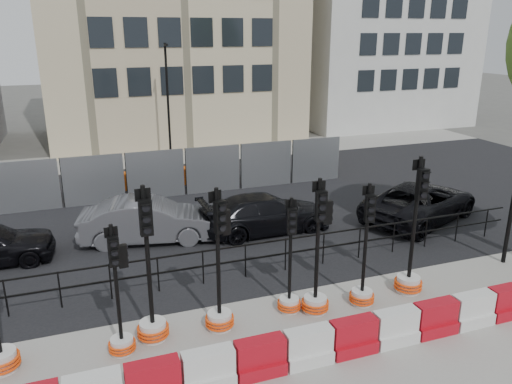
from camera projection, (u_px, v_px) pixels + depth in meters
name	position (u px, v px, depth m)	size (l,w,h in m)	color
ground	(260.00, 298.00, 12.83)	(120.00, 120.00, 0.00)	#51514C
sidewalk_near	(312.00, 368.00, 10.14)	(40.00, 6.00, 0.02)	gray
road	(197.00, 210.00, 19.09)	(40.00, 14.00, 0.03)	black
sidewalk_far	(159.00, 157.00, 27.15)	(40.00, 4.00, 0.02)	gray
building_white	(377.00, 10.00, 35.53)	(12.00, 9.06, 16.00)	silver
kerb_railing	(245.00, 255.00, 13.69)	(18.00, 0.04, 1.00)	black
heras_fencing	(170.00, 175.00, 21.15)	(14.33, 1.72, 2.00)	gray
lamp_post_far	(168.00, 99.00, 25.41)	(0.12, 0.56, 6.00)	black
barrier_row	(308.00, 348.00, 10.21)	(15.70, 0.50, 0.80)	#B80E19
traffic_signal_b	(121.00, 324.00, 10.44)	(0.58, 0.58, 2.94)	white
traffic_signal_c	(152.00, 310.00, 10.89)	(0.71, 0.71, 3.59)	white
traffic_signal_d	(220.00, 297.00, 11.28)	(0.67, 0.67, 3.41)	white
traffic_signal_e	(290.00, 289.00, 12.05)	(0.58, 0.58, 2.94)	white
traffic_signal_f	(317.00, 282.00, 11.95)	(0.67, 0.67, 3.41)	white
traffic_signal_g	(363.00, 281.00, 12.34)	(0.63, 0.63, 3.18)	white
traffic_signal_h	(410.00, 266.00, 12.90)	(0.72, 0.72, 3.67)	white
car_b	(149.00, 220.00, 16.11)	(4.58, 2.36, 1.44)	#55555A
car_c	(265.00, 213.00, 16.92)	(4.56, 1.94, 1.31)	black
car_d	(421.00, 202.00, 17.94)	(5.52, 4.07, 1.39)	black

